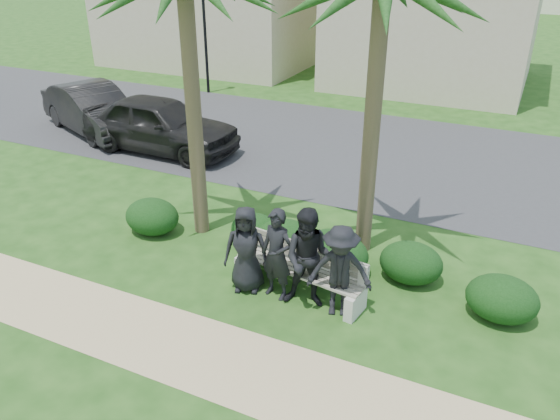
{
  "coord_description": "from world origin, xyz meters",
  "views": [
    {
      "loc": [
        3.41,
        -7.32,
        5.9
      ],
      "look_at": [
        -0.5,
        1.0,
        1.27
      ],
      "focal_mm": 35.0,
      "sensor_mm": 36.0,
      "label": 1
    }
  ],
  "objects_px": {
    "man_b": "(277,255)",
    "man_d": "(340,272)",
    "man_a": "(246,249)",
    "car_a": "(160,124)",
    "street_lamp": "(204,19)",
    "man_c": "(309,259)",
    "park_bench": "(299,273)",
    "car_b": "(93,109)"
  },
  "relations": [
    {
      "from": "man_b",
      "to": "man_d",
      "type": "bearing_deg",
      "value": 9.94
    },
    {
      "from": "man_a",
      "to": "car_a",
      "type": "xyz_separation_m",
      "value": [
        -5.83,
        5.36,
        -0.0
      ]
    },
    {
      "from": "man_a",
      "to": "man_d",
      "type": "height_order",
      "value": "man_d"
    },
    {
      "from": "street_lamp",
      "to": "man_a",
      "type": "height_order",
      "value": "street_lamp"
    },
    {
      "from": "man_b",
      "to": "man_d",
      "type": "height_order",
      "value": "man_b"
    },
    {
      "from": "man_c",
      "to": "man_d",
      "type": "distance_m",
      "value": 0.57
    },
    {
      "from": "man_d",
      "to": "park_bench",
      "type": "bearing_deg",
      "value": 142.71
    },
    {
      "from": "street_lamp",
      "to": "car_b",
      "type": "bearing_deg",
      "value": -96.32
    },
    {
      "from": "street_lamp",
      "to": "park_bench",
      "type": "distance_m",
      "value": 15.0
    },
    {
      "from": "man_d",
      "to": "car_a",
      "type": "relative_size",
      "value": 0.35
    },
    {
      "from": "man_c",
      "to": "car_b",
      "type": "xyz_separation_m",
      "value": [
        -10.13,
        5.86,
        -0.16
      ]
    },
    {
      "from": "car_a",
      "to": "man_d",
      "type": "bearing_deg",
      "value": -124.66
    },
    {
      "from": "street_lamp",
      "to": "car_a",
      "type": "height_order",
      "value": "street_lamp"
    },
    {
      "from": "man_a",
      "to": "man_b",
      "type": "relative_size",
      "value": 0.96
    },
    {
      "from": "man_b",
      "to": "car_a",
      "type": "height_order",
      "value": "man_b"
    },
    {
      "from": "man_d",
      "to": "car_a",
      "type": "xyz_separation_m",
      "value": [
        -7.61,
        5.36,
        -0.02
      ]
    },
    {
      "from": "street_lamp",
      "to": "man_c",
      "type": "relative_size",
      "value": 2.29
    },
    {
      "from": "man_b",
      "to": "man_c",
      "type": "distance_m",
      "value": 0.62
    },
    {
      "from": "man_a",
      "to": "man_d",
      "type": "relative_size",
      "value": 0.98
    },
    {
      "from": "man_d",
      "to": "man_a",
      "type": "bearing_deg",
      "value": 162.31
    },
    {
      "from": "man_b",
      "to": "man_d",
      "type": "relative_size",
      "value": 1.02
    },
    {
      "from": "man_a",
      "to": "car_a",
      "type": "distance_m",
      "value": 7.92
    },
    {
      "from": "street_lamp",
      "to": "man_a",
      "type": "xyz_separation_m",
      "value": [
        8.25,
        -11.9,
        -2.11
      ]
    },
    {
      "from": "park_bench",
      "to": "car_a",
      "type": "bearing_deg",
      "value": 151.94
    },
    {
      "from": "street_lamp",
      "to": "car_a",
      "type": "xyz_separation_m",
      "value": [
        2.42,
        -6.54,
        -2.11
      ]
    },
    {
      "from": "street_lamp",
      "to": "park_bench",
      "type": "bearing_deg",
      "value": -51.66
    },
    {
      "from": "man_a",
      "to": "car_a",
      "type": "height_order",
      "value": "man_a"
    },
    {
      "from": "car_a",
      "to": "car_b",
      "type": "bearing_deg",
      "value": 80.87
    },
    {
      "from": "man_b",
      "to": "car_b",
      "type": "distance_m",
      "value": 11.18
    },
    {
      "from": "man_c",
      "to": "man_d",
      "type": "height_order",
      "value": "man_c"
    },
    {
      "from": "street_lamp",
      "to": "man_c",
      "type": "distance_m",
      "value": 15.32
    },
    {
      "from": "park_bench",
      "to": "man_b",
      "type": "distance_m",
      "value": 0.64
    },
    {
      "from": "man_c",
      "to": "man_d",
      "type": "relative_size",
      "value": 1.1
    },
    {
      "from": "man_b",
      "to": "park_bench",
      "type": "bearing_deg",
      "value": 53.3
    },
    {
      "from": "man_d",
      "to": "car_a",
      "type": "bearing_deg",
      "value": 126.93
    },
    {
      "from": "street_lamp",
      "to": "car_a",
      "type": "relative_size",
      "value": 0.88
    },
    {
      "from": "street_lamp",
      "to": "park_bench",
      "type": "xyz_separation_m",
      "value": [
        9.17,
        -11.59,
        -2.55
      ]
    },
    {
      "from": "man_d",
      "to": "car_b",
      "type": "bearing_deg",
      "value": 133.28
    },
    {
      "from": "car_a",
      "to": "car_b",
      "type": "relative_size",
      "value": 1.04
    },
    {
      "from": "man_d",
      "to": "street_lamp",
      "type": "bearing_deg",
      "value": 112.21
    },
    {
      "from": "man_b",
      "to": "man_c",
      "type": "bearing_deg",
      "value": 11.21
    },
    {
      "from": "park_bench",
      "to": "man_b",
      "type": "relative_size",
      "value": 1.49
    }
  ]
}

